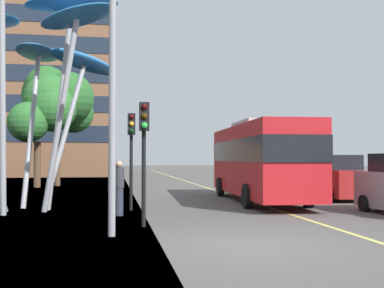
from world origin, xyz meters
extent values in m
cube|color=#54514F|center=(0.00, 0.00, -0.05)|extent=(120.00, 240.00, 0.10)
cube|color=#E0D666|center=(2.98, 0.00, 0.00)|extent=(0.16, 144.00, 0.01)
cube|color=red|center=(3.39, 10.27, 1.85)|extent=(2.93, 10.44, 3.01)
cube|color=black|center=(3.39, 10.27, 2.28)|extent=(2.96, 10.55, 0.96)
cube|color=yellow|center=(3.63, 15.37, 3.06)|extent=(1.34, 0.16, 0.36)
cube|color=#B2B2B7|center=(3.39, 10.27, 3.48)|extent=(2.00, 3.70, 0.24)
cylinder|color=black|center=(4.76, 13.41, 0.48)|extent=(0.33, 0.97, 0.96)
cylinder|color=black|center=(2.32, 13.52, 0.48)|extent=(0.33, 0.97, 0.96)
cylinder|color=black|center=(4.47, 7.37, 0.48)|extent=(0.33, 0.97, 0.96)
cylinder|color=black|center=(2.03, 7.49, 0.48)|extent=(0.33, 0.97, 0.96)
cylinder|color=#9EA0A5|center=(-5.08, 8.21, 3.92)|extent=(1.03, 0.22, 7.85)
ellipsoid|color=#2D7FD1|center=(-4.66, 8.22, 7.83)|extent=(3.54, 1.50, 0.79)
cylinder|color=#9EA0A5|center=(-5.01, 9.70, 3.02)|extent=(1.70, 1.67, 6.09)
ellipsoid|color=#2D7FD1|center=(-4.30, 10.40, 6.03)|extent=(3.39, 3.39, 1.12)
cylinder|color=#9EA0A5|center=(-6.35, 9.70, 3.20)|extent=(0.48, 2.07, 6.46)
ellipsoid|color=#4299E0|center=(-6.23, 10.63, 6.41)|extent=(2.03, 4.27, 0.60)
cylinder|color=#9EA0A5|center=(-6.79, 6.53, 3.93)|extent=(0.28, 0.60, 7.87)
cylinder|color=#9EA0A5|center=(-4.95, 7.19, 3.48)|extent=(1.44, 0.98, 7.00)
ellipsoid|color=#388EDB|center=(-4.37, 6.84, 6.96)|extent=(3.27, 2.66, 0.92)
cylinder|color=black|center=(-2.22, 3.20, 1.76)|extent=(0.12, 0.12, 3.52)
cube|color=black|center=(-2.22, 3.06, 3.12)|extent=(0.28, 0.24, 0.80)
sphere|color=#390706|center=(-2.22, 2.93, 3.38)|extent=(0.18, 0.18, 0.18)
sphere|color=#3A2707|center=(-2.22, 2.93, 3.12)|extent=(0.18, 0.18, 0.18)
sphere|color=green|center=(-2.22, 2.93, 2.86)|extent=(0.18, 0.18, 0.18)
cylinder|color=black|center=(-2.42, 7.54, 1.80)|extent=(0.12, 0.12, 3.60)
cube|color=black|center=(-2.42, 7.40, 3.20)|extent=(0.28, 0.24, 0.80)
sphere|color=#390706|center=(-2.42, 7.27, 3.46)|extent=(0.18, 0.18, 0.18)
sphere|color=orange|center=(-2.42, 7.27, 3.20)|extent=(0.18, 0.18, 0.18)
sphere|color=black|center=(-2.42, 7.27, 2.94)|extent=(0.18, 0.18, 0.18)
cylinder|color=black|center=(5.96, 5.82, 0.30)|extent=(0.20, 0.60, 0.60)
cube|color=maroon|center=(7.27, 10.76, 0.79)|extent=(1.73, 4.12, 1.23)
cube|color=black|center=(7.27, 10.76, 1.75)|extent=(1.59, 2.27, 0.68)
cylinder|color=black|center=(8.14, 12.03, 0.30)|extent=(0.20, 0.60, 0.60)
cylinder|color=black|center=(6.41, 12.03, 0.30)|extent=(0.20, 0.60, 0.60)
cylinder|color=black|center=(8.14, 9.48, 0.30)|extent=(0.20, 0.60, 0.60)
cylinder|color=black|center=(6.41, 9.48, 0.30)|extent=(0.20, 0.60, 0.60)
cylinder|color=gray|center=(-3.11, 1.67, 4.40)|extent=(0.18, 0.18, 8.80)
cylinder|color=brown|center=(-8.07, 22.73, 1.52)|extent=(0.45, 0.45, 3.05)
sphere|color=#2D6B2D|center=(-7.02, 22.29, 5.21)|extent=(3.06, 3.06, 3.06)
sphere|color=#2D6B2D|center=(-7.36, 22.81, 5.84)|extent=(3.42, 3.42, 3.42)
sphere|color=#2D6B2D|center=(-8.49, 21.59, 4.26)|extent=(2.61, 2.61, 2.61)
cylinder|color=brown|center=(-6.96, 24.37, 1.98)|extent=(0.42, 0.42, 3.96)
sphere|color=#286028|center=(-7.68, 24.08, 6.87)|extent=(3.01, 3.01, 3.01)
sphere|color=#286028|center=(-6.21, 23.66, 6.14)|extent=(3.60, 3.60, 3.60)
sphere|color=#286028|center=(-5.91, 25.03, 5.19)|extent=(2.85, 2.85, 2.85)
sphere|color=#286028|center=(-7.66, 24.63, 6.39)|extent=(3.64, 3.64, 3.64)
cylinder|color=#2D3342|center=(-2.88, 5.98, 0.47)|extent=(0.29, 0.29, 0.95)
cylinder|color=#333338|center=(-2.88, 5.98, 1.29)|extent=(0.34, 0.34, 0.69)
sphere|color=tan|center=(-2.88, 5.98, 1.74)|extent=(0.22, 0.22, 0.22)
cube|color=brown|center=(-13.88, 45.24, 9.10)|extent=(22.09, 11.77, 18.19)
cube|color=#1E2838|center=(-13.88, 39.33, 4.40)|extent=(20.76, 0.08, 1.70)
cube|color=#1E2838|center=(-13.88, 39.33, 7.43)|extent=(20.76, 0.08, 1.70)
cube|color=#1E2838|center=(-13.88, 39.33, 10.46)|extent=(20.76, 0.08, 1.70)
cube|color=#1E2838|center=(-13.88, 39.33, 13.49)|extent=(20.76, 0.08, 1.70)
cube|color=#1E2838|center=(-13.88, 39.33, 16.53)|extent=(20.76, 0.08, 1.70)
camera|label=1|loc=(-3.08, -10.49, 1.95)|focal=44.99mm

